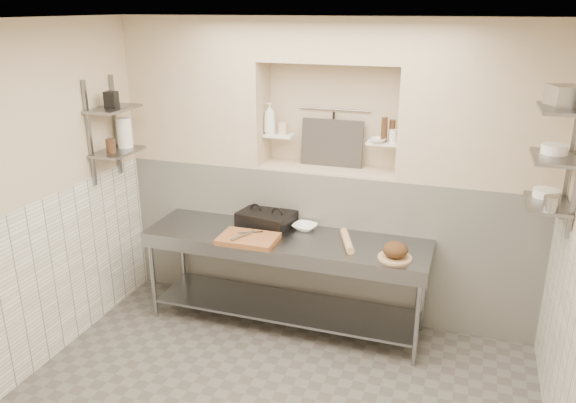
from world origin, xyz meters
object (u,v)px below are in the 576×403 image
at_px(prep_table, 285,263).
at_px(bread_loaf, 395,250).
at_px(panini_press, 267,219).
at_px(mixing_bowl, 305,227).
at_px(cutting_board, 248,239).
at_px(rolling_pin, 347,241).
at_px(jug_left, 125,133).
at_px(bowl_alcove, 378,140).
at_px(bottle_soap, 270,118).

xyz_separation_m(prep_table, bread_loaf, (1.01, -0.14, 0.34)).
xyz_separation_m(panini_press, mixing_bowl, (0.38, 0.01, -0.04)).
bearing_deg(cutting_board, mixing_bowl, 46.55).
distance_m(prep_table, rolling_pin, 0.64).
bearing_deg(prep_table, panini_press, 139.43).
bearing_deg(cutting_board, panini_press, 87.24).
xyz_separation_m(prep_table, jug_left, (-1.59, 0.00, 1.11)).
bearing_deg(bowl_alcove, jug_left, -167.38).
bearing_deg(cutting_board, prep_table, 34.38).
distance_m(cutting_board, jug_left, 1.56).
distance_m(cutting_board, bread_loaf, 1.29).
height_order(bottle_soap, bowl_alcove, bottle_soap).
distance_m(prep_table, panini_press, 0.47).
height_order(mixing_bowl, rolling_pin, rolling_pin).
bearing_deg(cutting_board, bowl_alcove, 35.58).
bearing_deg(prep_table, mixing_bowl, 62.59).
relative_size(prep_table, jug_left, 9.35).
xyz_separation_m(bread_loaf, jug_left, (-2.60, 0.14, 0.77)).
distance_m(prep_table, mixing_bowl, 0.38).
bearing_deg(rolling_pin, bowl_alcove, 74.08).
bearing_deg(bowl_alcove, bottle_soap, 177.68).
relative_size(prep_table, bread_loaf, 12.29).
bearing_deg(bowl_alcove, panini_press, -163.12).
bearing_deg(bread_loaf, bottle_soap, 152.59).
distance_m(mixing_bowl, rolling_pin, 0.50).
xyz_separation_m(mixing_bowl, bowl_alcove, (0.59, 0.29, 0.81)).
height_order(bread_loaf, jug_left, jug_left).
xyz_separation_m(bowl_alcove, jug_left, (-2.30, -0.52, 0.02)).
xyz_separation_m(cutting_board, mixing_bowl, (0.40, 0.42, 0.00)).
height_order(rolling_pin, jug_left, jug_left).
bearing_deg(panini_press, mixing_bowl, 11.79).
height_order(cutting_board, jug_left, jug_left).
bearing_deg(cutting_board, rolling_pin, 14.03).
bearing_deg(bowl_alcove, mixing_bowl, -154.08).
relative_size(rolling_pin, bread_loaf, 2.11).
xyz_separation_m(mixing_bowl, bread_loaf, (0.89, -0.37, 0.05)).
bearing_deg(mixing_bowl, jug_left, -172.41).
bearing_deg(bread_loaf, cutting_board, -177.76).
relative_size(prep_table, bowl_alcove, 18.19).
height_order(prep_table, rolling_pin, rolling_pin).
height_order(prep_table, bottle_soap, bottle_soap).
bearing_deg(mixing_bowl, rolling_pin, -24.92).
distance_m(prep_table, jug_left, 1.94).
relative_size(mixing_bowl, bowl_alcove, 1.54).
relative_size(cutting_board, rolling_pin, 1.14).
distance_m(panini_press, rolling_pin, 0.85).
distance_m(panini_press, bread_loaf, 1.32).
height_order(panini_press, rolling_pin, panini_press).
bearing_deg(cutting_board, jug_left, 171.65).
relative_size(cutting_board, mixing_bowl, 2.32).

